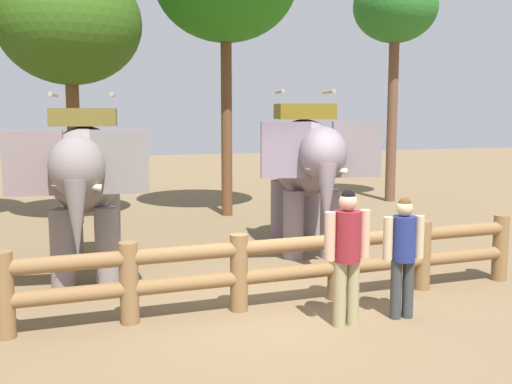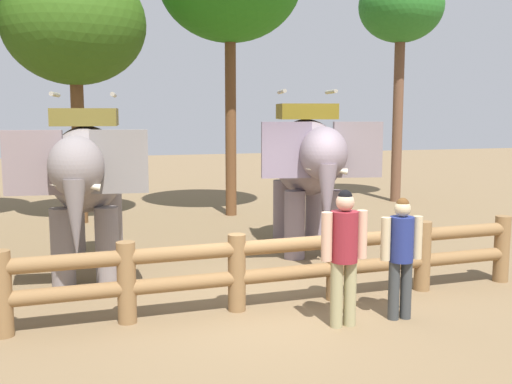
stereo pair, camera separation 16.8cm
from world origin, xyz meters
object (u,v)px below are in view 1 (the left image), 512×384
Objects in this scene: log_fence at (289,263)px; tourist_man_in_blue at (347,248)px; elephant_center at (306,161)px; tree_far_left at (70,25)px; tourist_woman_in_black at (403,249)px; elephant_near_left at (85,174)px; tree_far_right at (395,10)px.

log_fence is 4.37× the size of tourist_man_in_blue.
tree_far_left reaches higher than elephant_center.
tourist_man_in_blue is (0.39, -0.99, 0.40)m from log_fence.
tourist_woman_in_black reaches higher than log_fence.
elephant_near_left is 4.13m from elephant_center.
elephant_center is at bearing 7.84° from elephant_near_left.
tourist_man_in_blue is 9.64m from tree_far_left.
elephant_near_left is (-2.59, 2.46, 1.08)m from log_fence.
tree_far_right is (9.07, 5.86, 3.93)m from elephant_near_left.
elephant_near_left is 0.57× the size of tree_far_left.
log_fence is 3.73m from elephant_near_left.
elephant_near_left reaches higher than tourist_man_in_blue.
tree_far_left is at bearing 109.66° from log_fence.
tree_far_right is at bearing 60.40° from tourist_woman_in_black.
elephant_center is 4.24m from tourist_man_in_blue.
elephant_near_left is at bearing -147.12° from tree_far_right.
log_fence is 2.05× the size of elephant_center.
log_fence is 1.23× the size of tree_far_left.
tourist_woman_in_black is at bearing -42.03° from elephant_near_left.
tourist_woman_in_black is at bearing -119.60° from tree_far_right.
tree_far_left is at bearing 109.84° from tourist_man_in_blue.
elephant_near_left reaches higher than log_fence.
elephant_center is at bearing 63.52° from log_fence.
log_fence is 8.84m from tree_far_left.
tourist_woman_in_black is (1.20, -0.96, 0.32)m from log_fence.
tree_far_right reaches higher than tree_far_left.
tree_far_right is at bearing 5.86° from tree_far_left.
tourist_man_in_blue is at bearing -68.82° from log_fence.
elephant_near_left is at bearing 136.48° from log_fence.
log_fence is 1.57m from tourist_woman_in_black.
elephant_near_left reaches higher than tourist_woman_in_black.
tree_far_right reaches higher than tourist_woman_in_black.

